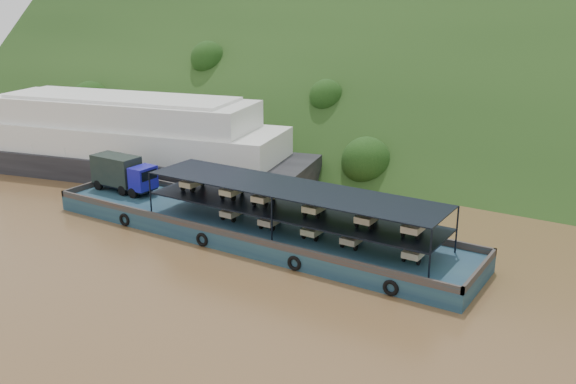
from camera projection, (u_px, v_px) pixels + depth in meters
The scene contains 4 objects.
ground at pixel (289, 248), 47.03m from camera, with size 160.00×160.00×0.00m, color brown.
hillside at pixel (451, 150), 76.04m from camera, with size 140.00×28.00×28.00m, color #1A3413.
cargo_barge at pixel (243, 222), 49.33m from camera, with size 35.00×7.18×4.54m.
passenger_ferry at pixel (124, 140), 65.56m from camera, with size 40.57×18.39×7.97m.
Camera 1 is at (23.22, -36.89, 18.13)m, focal length 40.00 mm.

